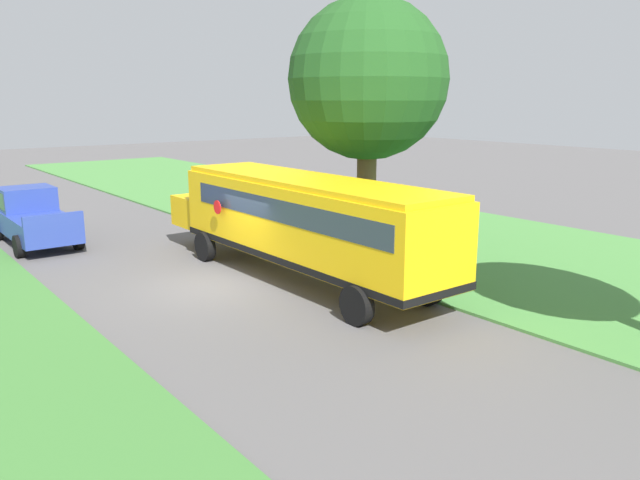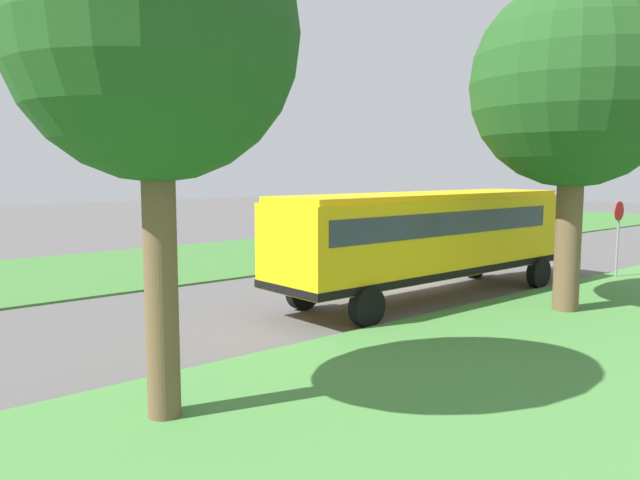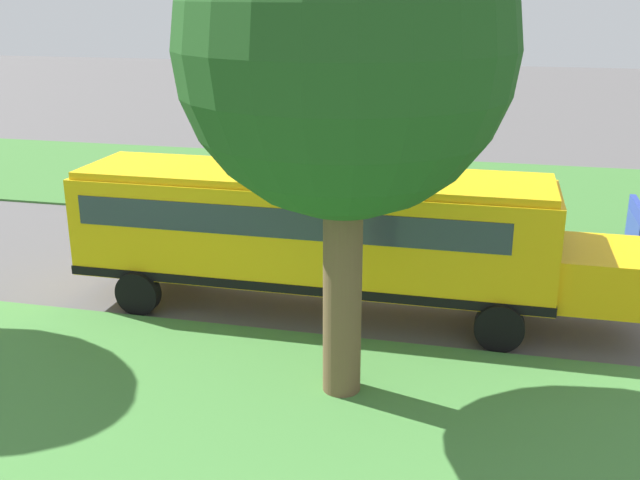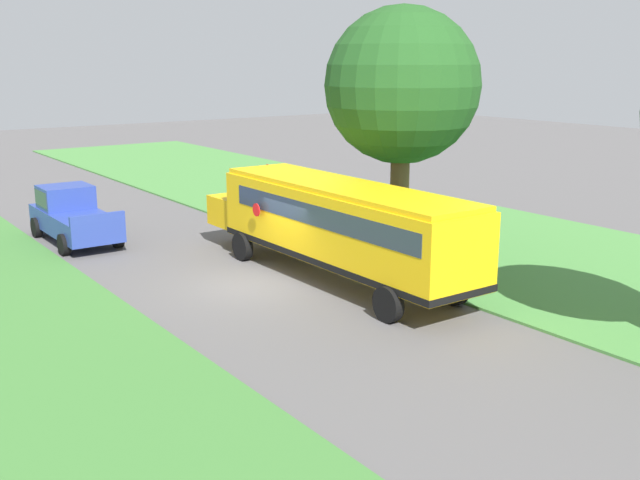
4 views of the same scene
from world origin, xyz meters
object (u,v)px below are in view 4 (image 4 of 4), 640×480
at_px(school_bus, 337,222).
at_px(oak_tree_beside_bus, 406,88).
at_px(pickup_truck, 72,214).
at_px(stop_sign, 269,188).

height_order(school_bus, oak_tree_beside_bus, oak_tree_beside_bus).
xyz_separation_m(school_bus, pickup_truck, (5.18, -10.31, -0.85)).
distance_m(pickup_truck, stop_sign, 7.83).
height_order(school_bus, stop_sign, school_bus).
xyz_separation_m(school_bus, stop_sign, (-2.12, -7.57, -0.19)).
bearing_deg(school_bus, pickup_truck, -63.31).
bearing_deg(oak_tree_beside_bus, pickup_truck, -46.51).
xyz_separation_m(pickup_truck, oak_tree_beside_bus, (-8.84, 9.31, 4.89)).
bearing_deg(pickup_truck, school_bus, 116.69).
xyz_separation_m(pickup_truck, stop_sign, (-7.30, 2.74, 0.66)).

